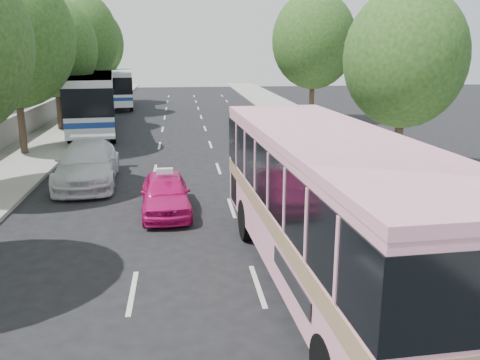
{
  "coord_description": "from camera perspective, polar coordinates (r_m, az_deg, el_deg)",
  "views": [
    {
      "loc": [
        -0.7,
        -12.79,
        5.44
      ],
      "look_at": [
        1.03,
        1.74,
        1.6
      ],
      "focal_mm": 38.0,
      "sensor_mm": 36.0,
      "label": 1
    }
  ],
  "objects": [
    {
      "name": "ground",
      "position": [
        13.91,
        -3.39,
        -8.34
      ],
      "size": [
        120.0,
        120.0,
        0.0
      ],
      "primitive_type": "plane",
      "color": "black",
      "rests_on": "ground"
    },
    {
      "name": "sidewalk_left",
      "position": [
        34.12,
        -19.98,
        4.77
      ],
      "size": [
        4.0,
        90.0,
        0.15
      ],
      "primitive_type": "cube",
      "color": "#9E998E",
      "rests_on": "ground"
    },
    {
      "name": "sidewalk_right",
      "position": [
        34.48,
        8.82,
        5.55
      ],
      "size": [
        4.0,
        90.0,
        0.12
      ],
      "primitive_type": "cube",
      "color": "#9E998E",
      "rests_on": "ground"
    },
    {
      "name": "low_wall",
      "position": [
        34.46,
        -23.02,
        5.97
      ],
      "size": [
        0.3,
        90.0,
        1.5
      ],
      "primitive_type": "cube",
      "color": "#9E998E",
      "rests_on": "sidewalk_left"
    },
    {
      "name": "tree_left_c",
      "position": [
        27.88,
        -24.15,
        14.88
      ],
      "size": [
        6.0,
        6.0,
        9.35
      ],
      "color": "#38281E",
      "rests_on": "ground"
    },
    {
      "name": "tree_left_d",
      "position": [
        35.6,
        -20.12,
        14.15
      ],
      "size": [
        5.52,
        5.52,
        8.6
      ],
      "color": "#38281E",
      "rests_on": "ground"
    },
    {
      "name": "tree_left_e",
      "position": [
        43.43,
        -17.68,
        15.35
      ],
      "size": [
        6.3,
        6.3,
        9.82
      ],
      "color": "#38281E",
      "rests_on": "ground"
    },
    {
      "name": "tree_left_f",
      "position": [
        51.35,
        -16.21,
        14.77
      ],
      "size": [
        5.88,
        5.88,
        9.16
      ],
      "color": "#38281E",
      "rests_on": "ground"
    },
    {
      "name": "tree_right_near",
      "position": [
        22.79,
        18.3,
        13.4
      ],
      "size": [
        5.1,
        5.1,
        7.95
      ],
      "color": "#38281E",
      "rests_on": "ground"
    },
    {
      "name": "tree_right_far",
      "position": [
        38.01,
        8.43,
        15.58
      ],
      "size": [
        6.0,
        6.0,
        9.35
      ],
      "color": "#38281E",
      "rests_on": "ground"
    },
    {
      "name": "pink_bus",
      "position": [
        11.45,
        10.11,
        -1.69
      ],
      "size": [
        3.43,
        11.47,
        3.62
      ],
      "rotation": [
        0.0,
        0.0,
        0.05
      ],
      "color": "#FAA1BD",
      "rests_on": "ground"
    },
    {
      "name": "pink_taxi",
      "position": [
        17.25,
        -8.37,
        -1.47
      ],
      "size": [
        1.81,
        4.07,
        1.36
      ],
      "primitive_type": "imported",
      "rotation": [
        0.0,
        0.0,
        0.05
      ],
      "color": "#CE116C",
      "rests_on": "ground"
    },
    {
      "name": "white_pickup",
      "position": [
        21.63,
        -16.74,
        1.76
      ],
      "size": [
        2.65,
        5.84,
        1.66
      ],
      "primitive_type": "imported",
      "rotation": [
        0.0,
        0.0,
        0.06
      ],
      "color": "silver",
      "rests_on": "ground"
    },
    {
      "name": "tour_coach_front",
      "position": [
        34.67,
        -16.25,
        8.84
      ],
      "size": [
        4.19,
        12.7,
        3.73
      ],
      "rotation": [
        0.0,
        0.0,
        0.12
      ],
      "color": "white",
      "rests_on": "ground"
    },
    {
      "name": "tour_coach_rear",
      "position": [
        49.56,
        -13.48,
        10.36
      ],
      "size": [
        3.51,
        11.44,
        3.37
      ],
      "rotation": [
        0.0,
        0.0,
        0.1
      ],
      "color": "white",
      "rests_on": "ground"
    },
    {
      "name": "taxi_roof_sign",
      "position": [
        17.05,
        -8.46,
        1.01
      ],
      "size": [
        0.56,
        0.21,
        0.18
      ],
      "primitive_type": "cube",
      "rotation": [
        0.0,
        0.0,
        0.05
      ],
      "color": "silver",
      "rests_on": "pink_taxi"
    }
  ]
}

